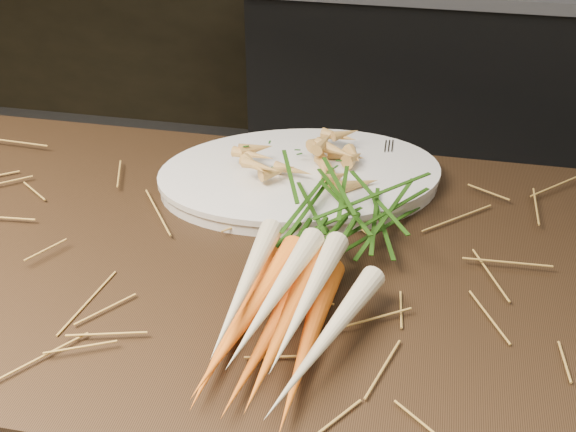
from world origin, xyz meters
name	(u,v)px	position (x,y,z in m)	size (l,w,h in m)	color
back_counter	(497,89)	(0.30, 2.18, 0.42)	(1.82, 0.62, 0.84)	black
straw_bedding	(377,264)	(0.00, 0.30, 0.91)	(1.40, 0.60, 0.02)	olive
root_veg_bunch	(310,248)	(-0.09, 0.27, 0.95)	(0.21, 0.53, 0.10)	orange
serving_platter	(300,179)	(-0.14, 0.50, 0.91)	(0.45, 0.30, 0.02)	white
roasted_veg_heap	(300,159)	(-0.14, 0.50, 0.95)	(0.22, 0.16, 0.05)	#B57E3A
serving_fork	(401,173)	(0.01, 0.53, 0.93)	(0.01, 0.17, 0.00)	silver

